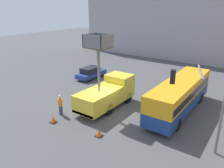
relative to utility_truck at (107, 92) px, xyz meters
The scene contains 10 objects.
ground_plane 1.97m from the utility_truck, 51.69° to the right, with size 120.00×120.00×0.00m, color #4C4C4F.
building_backdrop_far 27.39m from the utility_truck, 88.34° to the left, with size 44.00×10.00×14.85m.
utility_truck is the anchor object (origin of this frame).
city_bus 6.70m from the utility_truck, 26.93° to the left, with size 2.45×10.45×3.01m.
traffic_light_pole 9.52m from the utility_truck, 12.19° to the right, with size 3.28×3.03×5.81m.
road_worker_near_truck 4.50m from the utility_truck, 123.01° to the right, with size 0.38×0.38×1.88m.
road_worker_directing 4.83m from the utility_truck, 12.23° to the left, with size 0.38×0.38×1.82m.
traffic_cone_near_truck 5.58m from the utility_truck, 109.87° to the right, with size 0.55×0.55×0.63m.
traffic_cone_mid_road 5.31m from the utility_truck, 60.20° to the right, with size 0.54×0.54×0.62m.
parked_car_curbside 9.27m from the utility_truck, 140.69° to the left, with size 1.83×4.43×1.55m.
Camera 1 is at (10.82, -14.43, 9.24)m, focal length 35.00 mm.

